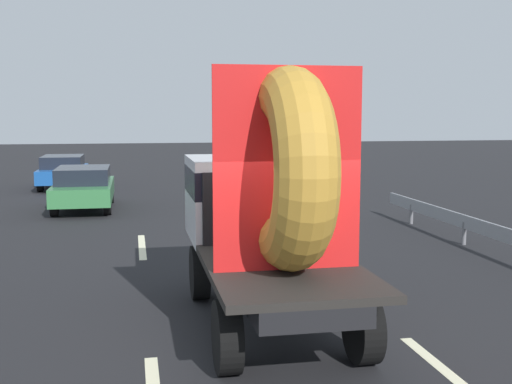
# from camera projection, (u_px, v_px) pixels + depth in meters

# --- Properties ---
(ground_plane) EXTENTS (120.00, 120.00, 0.00)m
(ground_plane) POSITION_uv_depth(u_px,v_px,m) (278.00, 344.00, 8.69)
(ground_plane) COLOR black
(flatbed_truck) EXTENTS (2.02, 5.10, 3.68)m
(flatbed_truck) POSITION_uv_depth(u_px,v_px,m) (265.00, 203.00, 9.52)
(flatbed_truck) COLOR black
(flatbed_truck) RESTS_ON ground_plane
(distant_sedan) EXTENTS (1.80, 4.21, 1.37)m
(distant_sedan) POSITION_uv_depth(u_px,v_px,m) (84.00, 187.00, 20.78)
(distant_sedan) COLOR black
(distant_sedan) RESTS_ON ground_plane
(guardrail) EXTENTS (0.10, 11.78, 0.71)m
(guardrail) POSITION_uv_depth(u_px,v_px,m) (499.00, 234.00, 13.76)
(guardrail) COLOR gray
(guardrail) RESTS_ON ground_plane
(lane_dash_left_far) EXTENTS (0.16, 2.84, 0.01)m
(lane_dash_left_far) POSITION_uv_depth(u_px,v_px,m) (142.00, 246.00, 15.02)
(lane_dash_left_far) COLOR beige
(lane_dash_left_far) RESTS_ON ground_plane
(lane_dash_right_near) EXTENTS (0.16, 2.68, 0.01)m
(lane_dash_right_near) POSITION_uv_depth(u_px,v_px,m) (453.00, 377.00, 7.59)
(lane_dash_right_near) COLOR beige
(lane_dash_right_near) RESTS_ON ground_plane
(lane_dash_right_far) EXTENTS (0.16, 2.30, 0.01)m
(lane_dash_right_far) POSITION_uv_depth(u_px,v_px,m) (286.00, 240.00, 15.76)
(lane_dash_right_far) COLOR beige
(lane_dash_right_far) RESTS_ON ground_plane
(oncoming_car) EXTENTS (1.77, 4.13, 1.35)m
(oncoming_car) POSITION_uv_depth(u_px,v_px,m) (63.00, 171.00, 26.79)
(oncoming_car) COLOR black
(oncoming_car) RESTS_ON ground_plane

